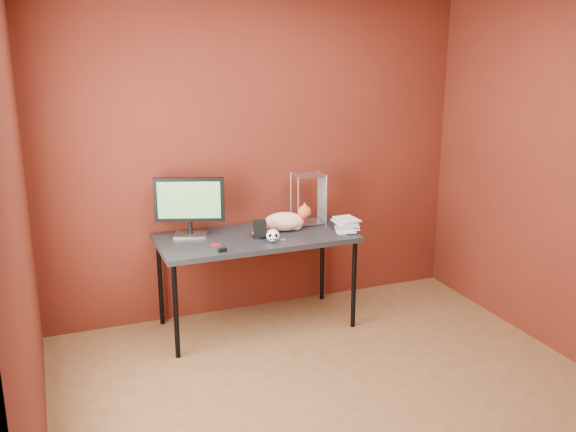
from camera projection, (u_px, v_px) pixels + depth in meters
name	position (u px, v px, depth m)	size (l,w,h in m)	color
room	(358.00, 182.00, 3.55)	(3.52, 3.52, 2.61)	brown
desk	(256.00, 242.00, 4.93)	(1.50, 0.70, 0.75)	black
monitor	(189.00, 204.00, 4.83)	(0.51, 0.24, 0.46)	#ADADB2
cat	(285.00, 221.00, 5.02)	(0.47, 0.24, 0.22)	orange
skull_mug	(273.00, 236.00, 4.74)	(0.10, 0.11, 0.10)	white
speaker	(260.00, 230.00, 4.85)	(0.11, 0.11, 0.13)	black
book_stack	(337.00, 165.00, 4.90)	(0.22, 0.25, 1.04)	beige
wire_rack	(309.00, 199.00, 5.19)	(0.25, 0.21, 0.41)	#ADADB2
pocket_knife	(216.00, 245.00, 4.68)	(0.07, 0.02, 0.01)	#B40D0F
black_gadget	(222.00, 250.00, 4.54)	(0.06, 0.03, 0.03)	black
washer	(283.00, 240.00, 4.81)	(0.04, 0.04, 0.00)	#ADADB2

